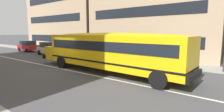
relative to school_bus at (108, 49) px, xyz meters
name	(u,v)px	position (x,y,z in m)	size (l,w,h in m)	color
ground_plane	(63,69)	(-3.52, -1.33, -1.71)	(400.00, 400.00, 0.00)	#424244
sidewalk_far	(117,58)	(-3.52, 5.99, -1.70)	(120.00, 3.00, 0.01)	gray
lane_centreline	(63,69)	(-3.52, -1.33, -1.71)	(110.00, 0.16, 0.01)	silver
school_bus	(108,49)	(0.00, 0.00, 0.00)	(12.94, 3.28, 2.88)	yellow
parked_car_red_by_hydrant	(28,46)	(-18.51, 3.48, -0.87)	(3.94, 1.97, 1.64)	maroon
parked_car_beige_by_entrance	(50,48)	(-12.32, 3.19, -0.87)	(3.98, 2.04, 1.64)	#C1B28E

